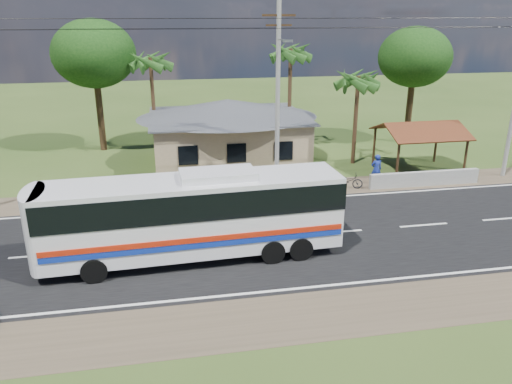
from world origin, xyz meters
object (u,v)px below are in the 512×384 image
motorcycle (348,181)px  person (376,169)px  waiting_shed (420,131)px  coach_bus (195,210)px

motorcycle → person: size_ratio=0.96×
person → motorcycle: bearing=13.9°
waiting_shed → coach_bus: size_ratio=0.42×
motorcycle → person: bearing=-58.3°
waiting_shed → person: (-3.76, -2.00, -1.80)m
waiting_shed → coach_bus: (-15.31, -9.88, -0.54)m
waiting_shed → coach_bus: bearing=-147.2°
waiting_shed → motorcycle: waiting_shed is taller
waiting_shed → coach_bus: coach_bus is taller
coach_bus → motorcycle: size_ratio=6.95×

